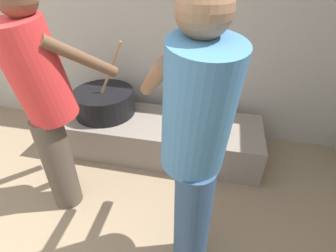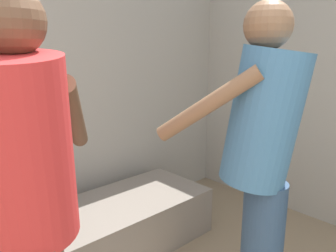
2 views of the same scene
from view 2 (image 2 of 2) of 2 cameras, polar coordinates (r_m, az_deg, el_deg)
hearth_ledge at (r=2.21m, az=-16.85°, el=-19.48°), size 2.00×0.60×0.34m
cook_in_red_shirt at (r=1.16m, az=-23.38°, el=-12.19°), size 0.61×0.71×1.53m
cook_in_blue_shirt at (r=1.54m, az=16.08°, el=-4.75°), size 0.58×0.72×1.55m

